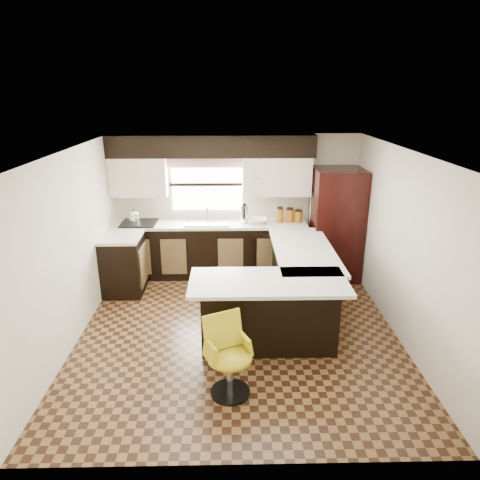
{
  "coord_description": "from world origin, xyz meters",
  "views": [
    {
      "loc": [
        -0.08,
        -5.06,
        3.1
      ],
      "look_at": [
        0.03,
        0.45,
        1.15
      ],
      "focal_mm": 32.0,
      "sensor_mm": 36.0,
      "label": 1
    }
  ],
  "objects_px": {
    "refrigerator": "(336,224)",
    "bar_chair": "(230,358)",
    "peninsula_long": "(299,280)",
    "peninsula_return": "(269,314)"
  },
  "relations": [
    {
      "from": "refrigerator",
      "to": "bar_chair",
      "type": "relative_size",
      "value": 2.14
    },
    {
      "from": "peninsula_long",
      "to": "peninsula_return",
      "type": "distance_m",
      "value": 1.11
    },
    {
      "from": "refrigerator",
      "to": "bar_chair",
      "type": "height_order",
      "value": "refrigerator"
    },
    {
      "from": "peninsula_return",
      "to": "bar_chair",
      "type": "xyz_separation_m",
      "value": [
        -0.48,
        -0.92,
        -0.01
      ]
    },
    {
      "from": "bar_chair",
      "to": "peninsula_return",
      "type": "bearing_deg",
      "value": 37.38
    },
    {
      "from": "peninsula_return",
      "to": "bar_chair",
      "type": "distance_m",
      "value": 1.04
    },
    {
      "from": "bar_chair",
      "to": "peninsula_long",
      "type": "bearing_deg",
      "value": 37.08
    },
    {
      "from": "peninsula_return",
      "to": "bar_chair",
      "type": "bearing_deg",
      "value": -117.72
    },
    {
      "from": "peninsula_return",
      "to": "refrigerator",
      "type": "relative_size",
      "value": 0.88
    },
    {
      "from": "refrigerator",
      "to": "bar_chair",
      "type": "xyz_separation_m",
      "value": [
        -1.78,
        -3.05,
        -0.5
      ]
    }
  ]
}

